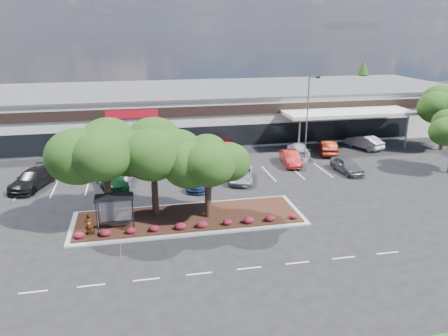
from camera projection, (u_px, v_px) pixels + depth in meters
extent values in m
plane|color=black|center=(224.00, 240.00, 31.00)|extent=(160.00, 160.00, 0.00)
cube|color=silver|center=(175.00, 111.00, 61.74)|extent=(80.00, 20.00, 6.00)
cube|color=#4D4D4F|center=(175.00, 89.00, 60.78)|extent=(80.40, 20.40, 0.30)
cube|color=black|center=(183.00, 112.00, 51.82)|extent=(80.00, 0.25, 1.20)
cube|color=black|center=(184.00, 138.00, 52.81)|extent=(60.00, 0.18, 2.60)
cube|color=red|center=(132.00, 114.00, 50.60)|extent=(6.00, 0.12, 1.00)
cube|color=silver|center=(348.00, 113.00, 53.51)|extent=(16.00, 5.00, 0.40)
cylinder|color=slate|center=(299.00, 137.00, 51.02)|extent=(0.24, 0.24, 4.20)
cylinder|color=slate|center=(406.00, 132.00, 53.71)|extent=(0.24, 0.24, 4.20)
cube|color=#A4A59F|center=(189.00, 219.00, 34.32)|extent=(18.00, 6.00, 0.15)
cube|color=#47251B|center=(189.00, 217.00, 34.28)|extent=(17.20, 5.20, 0.12)
cube|color=silver|center=(33.00, 292.00, 24.97)|extent=(1.60, 0.12, 0.01)
cube|color=silver|center=(91.00, 286.00, 25.58)|extent=(1.60, 0.12, 0.01)
cube|color=silver|center=(146.00, 279.00, 26.20)|extent=(1.60, 0.12, 0.01)
cube|color=silver|center=(199.00, 274.00, 26.82)|extent=(1.60, 0.12, 0.01)
cube|color=silver|center=(249.00, 268.00, 27.43)|extent=(1.60, 0.12, 0.01)
cube|color=silver|center=(297.00, 263.00, 28.05)|extent=(1.60, 0.12, 0.01)
cube|color=silver|center=(344.00, 258.00, 28.66)|extent=(1.60, 0.12, 0.01)
cube|color=silver|center=(388.00, 253.00, 29.28)|extent=(1.60, 0.12, 0.01)
cube|color=silver|center=(20.00, 190.00, 40.40)|extent=(0.12, 5.00, 0.01)
cube|color=silver|center=(54.00, 188.00, 40.97)|extent=(0.12, 5.00, 0.01)
cube|color=silver|center=(88.00, 186.00, 41.55)|extent=(0.12, 5.00, 0.01)
cube|color=silver|center=(120.00, 184.00, 42.13)|extent=(0.12, 5.00, 0.01)
cube|color=silver|center=(151.00, 182.00, 42.71)|extent=(0.12, 5.00, 0.01)
cube|color=silver|center=(182.00, 179.00, 43.28)|extent=(0.12, 5.00, 0.01)
cube|color=silver|center=(211.00, 177.00, 43.86)|extent=(0.12, 5.00, 0.01)
cube|color=silver|center=(240.00, 175.00, 44.44)|extent=(0.12, 5.00, 0.01)
cube|color=silver|center=(269.00, 174.00, 45.02)|extent=(0.12, 5.00, 0.01)
cube|color=silver|center=(296.00, 172.00, 45.60)|extent=(0.12, 5.00, 0.01)
cube|color=silver|center=(323.00, 170.00, 46.17)|extent=(0.12, 5.00, 0.01)
cube|color=silver|center=(349.00, 168.00, 46.75)|extent=(0.12, 5.00, 0.01)
cylinder|color=black|center=(98.00, 212.00, 32.06)|extent=(0.08, 0.08, 2.50)
cylinder|color=black|center=(133.00, 209.00, 32.55)|extent=(0.08, 0.08, 2.50)
cylinder|color=black|center=(97.00, 219.00, 30.85)|extent=(0.08, 0.08, 2.50)
cylinder|color=black|center=(133.00, 216.00, 31.34)|extent=(0.08, 0.08, 2.50)
cube|color=black|center=(114.00, 197.00, 31.30)|extent=(2.75, 1.55, 0.10)
cube|color=silver|center=(115.00, 209.00, 32.27)|extent=(2.30, 0.03, 2.00)
cube|color=black|center=(116.00, 222.00, 32.18)|extent=(2.00, 0.35, 0.06)
cone|color=#1C3E0E|center=(362.00, 86.00, 77.13)|extent=(3.96, 3.96, 9.00)
imported|color=#594C47|center=(89.00, 225.00, 31.01)|extent=(0.60, 0.42, 1.58)
cube|color=#A4A59F|center=(304.00, 160.00, 48.89)|extent=(0.50, 0.50, 0.40)
cylinder|color=slate|center=(307.00, 118.00, 47.41)|extent=(0.14, 0.14, 9.15)
cube|color=slate|center=(314.00, 77.00, 46.02)|extent=(0.93, 0.43, 0.14)
cube|color=black|center=(318.00, 78.00, 46.02)|extent=(0.51, 0.40, 0.18)
cube|color=#A27A54|center=(120.00, 250.00, 28.53)|extent=(0.03, 0.03, 1.10)
cube|color=#FC4283|center=(121.00, 244.00, 28.40)|extent=(0.02, 0.14, 0.18)
imported|color=black|center=(32.00, 179.00, 40.88)|extent=(4.19, 6.33, 1.70)
imported|color=#13461D|center=(111.00, 179.00, 41.09)|extent=(3.64, 5.96, 1.61)
imported|color=silver|center=(119.00, 172.00, 42.92)|extent=(4.17, 6.61, 1.70)
imported|color=navy|center=(200.00, 180.00, 41.05)|extent=(3.33, 5.07, 1.36)
imported|color=maroon|center=(201.00, 169.00, 44.12)|extent=(2.47, 4.83, 1.52)
imported|color=#9D9FA8|center=(241.00, 174.00, 42.75)|extent=(3.68, 5.53, 1.41)
imported|color=maroon|center=(291.00, 158.00, 47.66)|extent=(2.27, 4.90, 1.56)
imported|color=#55575C|center=(347.00, 165.00, 45.18)|extent=(2.14, 4.64, 1.54)
imported|color=#6A2F0B|center=(99.00, 154.00, 49.24)|extent=(3.10, 4.90, 1.55)
imported|color=maroon|center=(106.00, 157.00, 47.74)|extent=(2.18, 4.96, 1.66)
imported|color=#761503|center=(164.00, 152.00, 49.96)|extent=(4.09, 5.95, 1.51)
imported|color=#90040B|center=(226.00, 146.00, 52.66)|extent=(3.39, 5.56, 1.51)
imported|color=silver|center=(230.00, 153.00, 49.84)|extent=(2.53, 4.54, 1.42)
imported|color=silver|center=(298.00, 150.00, 51.05)|extent=(3.00, 5.37, 1.47)
imported|color=maroon|center=(327.00, 147.00, 51.83)|extent=(2.98, 5.34, 1.67)
imported|color=#A6A9B1|center=(364.00, 142.00, 54.12)|extent=(3.35, 5.24, 1.63)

